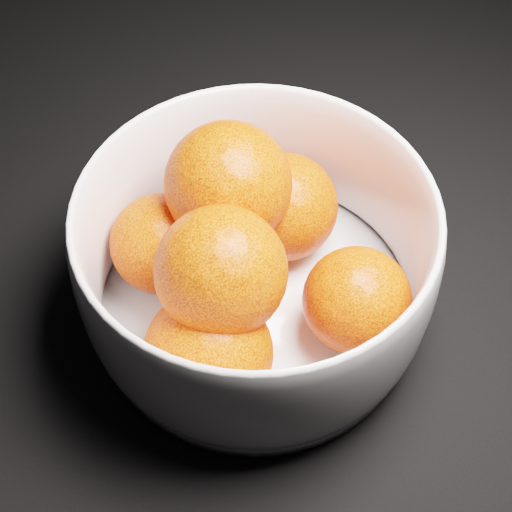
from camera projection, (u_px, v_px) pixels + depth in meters
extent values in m
cylinder|color=silver|center=(256.00, 304.00, 0.53)|extent=(0.23, 0.23, 0.01)
sphere|color=#FF430D|center=(283.00, 207.00, 0.52)|extent=(0.08, 0.08, 0.08)
sphere|color=#FF430D|center=(161.00, 244.00, 0.50)|extent=(0.07, 0.07, 0.07)
sphere|color=#FF430D|center=(208.00, 353.00, 0.45)|extent=(0.08, 0.08, 0.08)
sphere|color=#FF430D|center=(357.00, 300.00, 0.47)|extent=(0.07, 0.07, 0.07)
sphere|color=#FF430D|center=(228.00, 185.00, 0.48)|extent=(0.09, 0.09, 0.09)
sphere|color=#FF430D|center=(221.00, 272.00, 0.43)|extent=(0.08, 0.08, 0.08)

